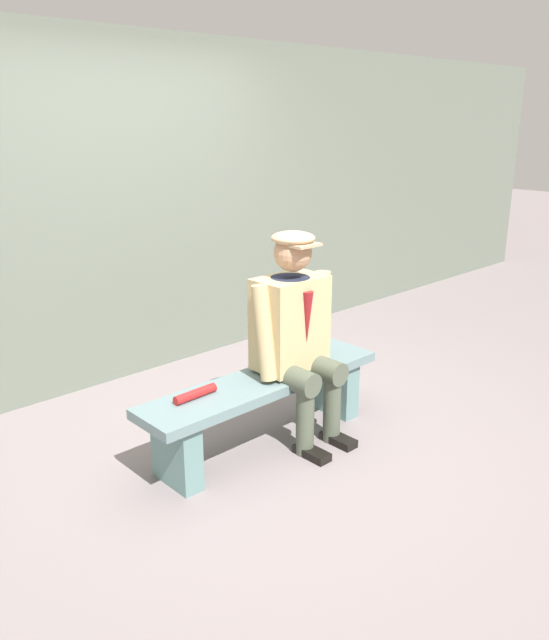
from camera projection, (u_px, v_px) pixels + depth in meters
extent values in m
plane|color=slate|center=(264.00, 443.00, 3.97)|extent=(30.00, 30.00, 0.00)
cube|color=slate|center=(264.00, 382.00, 3.84)|extent=(1.67, 0.38, 0.06)
cube|color=slate|center=(335.00, 386.00, 4.34)|extent=(0.13, 0.33, 0.38)
cube|color=slate|center=(177.00, 452.00, 3.49)|extent=(0.13, 0.33, 0.38)
cube|color=tan|center=(290.00, 323.00, 3.88)|extent=(0.44, 0.28, 0.57)
cylinder|color=#1E2338|center=(290.00, 282.00, 3.80)|extent=(0.24, 0.24, 0.06)
cone|color=maroon|center=(307.00, 317.00, 3.76)|extent=(0.07, 0.07, 0.32)
sphere|color=tan|center=(293.00, 252.00, 3.73)|extent=(0.23, 0.23, 0.23)
ellipsoid|color=tan|center=(293.00, 238.00, 3.71)|extent=(0.26, 0.26, 0.08)
cube|color=tan|center=(305.00, 245.00, 3.64)|extent=(0.18, 0.10, 0.02)
cylinder|color=#4C5444|center=(318.00, 367.00, 3.96)|extent=(0.15, 0.39, 0.15)
cylinder|color=#4C5444|center=(332.00, 407.00, 3.94)|extent=(0.11, 0.11, 0.46)
cube|color=black|center=(338.00, 440.00, 3.96)|extent=(0.10, 0.24, 0.05)
cylinder|color=tan|center=(322.00, 315.00, 4.02)|extent=(0.11, 0.12, 0.57)
cylinder|color=#4C5444|center=(290.00, 377.00, 3.80)|extent=(0.15, 0.39, 0.15)
cylinder|color=#4C5444|center=(305.00, 419.00, 3.78)|extent=(0.11, 0.11, 0.46)
cube|color=black|center=(312.00, 453.00, 3.81)|extent=(0.10, 0.24, 0.05)
cylinder|color=tan|center=(264.00, 333.00, 3.69)|extent=(0.12, 0.18, 0.58)
cylinder|color=#B21E1E|center=(195.00, 394.00, 3.55)|extent=(0.28, 0.06, 0.05)
cube|color=#5F685B|center=(114.00, 211.00, 4.73)|extent=(12.00, 0.24, 2.56)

